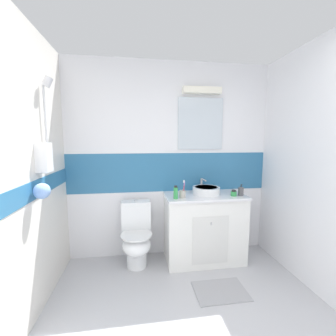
{
  "coord_description": "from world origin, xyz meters",
  "views": [
    {
      "loc": [
        -0.44,
        -0.4,
        1.51
      ],
      "look_at": [
        -0.12,
        1.77,
        1.24
      ],
      "focal_mm": 23.42,
      "sensor_mm": 36.0,
      "label": 1
    }
  ],
  "objects_px": {
    "toilet": "(136,236)",
    "toothbrush_cup": "(183,193)",
    "hair_gel_jar": "(234,193)",
    "deodorant_spray_can": "(176,193)",
    "sink_basin": "(206,190)",
    "soap_dispenser": "(241,191)"
  },
  "relations": [
    {
      "from": "toilet",
      "to": "deodorant_spray_can",
      "type": "xyz_separation_m",
      "value": [
        0.45,
        -0.15,
        0.56
      ]
    },
    {
      "from": "toilet",
      "to": "deodorant_spray_can",
      "type": "bearing_deg",
      "value": -18.57
    },
    {
      "from": "sink_basin",
      "to": "deodorant_spray_can",
      "type": "bearing_deg",
      "value": -157.42
    },
    {
      "from": "soap_dispenser",
      "to": "deodorant_spray_can",
      "type": "distance_m",
      "value": 0.81
    },
    {
      "from": "sink_basin",
      "to": "hair_gel_jar",
      "type": "height_order",
      "value": "sink_basin"
    },
    {
      "from": "soap_dispenser",
      "to": "toothbrush_cup",
      "type": "bearing_deg",
      "value": 179.69
    },
    {
      "from": "deodorant_spray_can",
      "to": "hair_gel_jar",
      "type": "bearing_deg",
      "value": 2.12
    },
    {
      "from": "toilet",
      "to": "hair_gel_jar",
      "type": "bearing_deg",
      "value": -6.12
    },
    {
      "from": "toothbrush_cup",
      "to": "deodorant_spray_can",
      "type": "xyz_separation_m",
      "value": [
        -0.09,
        -0.03,
        0.02
      ]
    },
    {
      "from": "toothbrush_cup",
      "to": "toilet",
      "type": "bearing_deg",
      "value": 167.55
    },
    {
      "from": "toothbrush_cup",
      "to": "hair_gel_jar",
      "type": "bearing_deg",
      "value": -0.52
    },
    {
      "from": "toilet",
      "to": "hair_gel_jar",
      "type": "distance_m",
      "value": 1.29
    },
    {
      "from": "hair_gel_jar",
      "to": "toothbrush_cup",
      "type": "bearing_deg",
      "value": 179.48
    },
    {
      "from": "toothbrush_cup",
      "to": "soap_dispenser",
      "type": "relative_size",
      "value": 1.47
    },
    {
      "from": "toothbrush_cup",
      "to": "deodorant_spray_can",
      "type": "bearing_deg",
      "value": -160.3
    },
    {
      "from": "soap_dispenser",
      "to": "toilet",
      "type": "bearing_deg",
      "value": 174.41
    },
    {
      "from": "toilet",
      "to": "toothbrush_cup",
      "type": "bearing_deg",
      "value": -12.45
    },
    {
      "from": "sink_basin",
      "to": "deodorant_spray_can",
      "type": "height_order",
      "value": "sink_basin"
    },
    {
      "from": "sink_basin",
      "to": "soap_dispenser",
      "type": "xyz_separation_m",
      "value": [
        0.39,
        -0.15,
        0.0
      ]
    },
    {
      "from": "toilet",
      "to": "deodorant_spray_can",
      "type": "relative_size",
      "value": 5.09
    },
    {
      "from": "soap_dispenser",
      "to": "deodorant_spray_can",
      "type": "bearing_deg",
      "value": -177.99
    },
    {
      "from": "toilet",
      "to": "hair_gel_jar",
      "type": "height_order",
      "value": "hair_gel_jar"
    }
  ]
}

